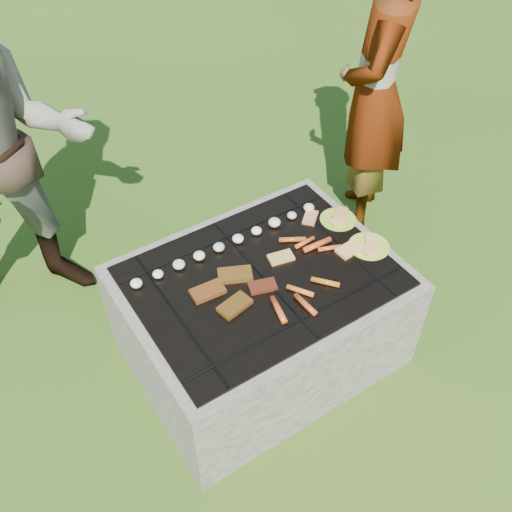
{
  "coord_description": "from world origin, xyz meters",
  "views": [
    {
      "loc": [
        -1.03,
        -1.54,
        2.59
      ],
      "look_at": [
        0.0,
        0.05,
        0.7
      ],
      "focal_mm": 40.0,
      "sensor_mm": 36.0,
      "label": 1
    }
  ],
  "objects_px": {
    "fire_pit": "(261,319)",
    "plate_far": "(338,219)",
    "bystander": "(0,160)",
    "plate_near": "(369,246)",
    "cook": "(376,94)"
  },
  "relations": [
    {
      "from": "plate_far",
      "to": "plate_near",
      "type": "xyz_separation_m",
      "value": [
        -0.0,
        -0.25,
        -0.0
      ]
    },
    {
      "from": "fire_pit",
      "to": "plate_near",
      "type": "relative_size",
      "value": 5.59
    },
    {
      "from": "plate_far",
      "to": "cook",
      "type": "xyz_separation_m",
      "value": [
        0.64,
        0.49,
        0.3
      ]
    },
    {
      "from": "fire_pit",
      "to": "plate_far",
      "type": "xyz_separation_m",
      "value": [
        0.56,
        0.12,
        0.33
      ]
    },
    {
      "from": "fire_pit",
      "to": "bystander",
      "type": "xyz_separation_m",
      "value": [
        -0.83,
        1.06,
        0.69
      ]
    },
    {
      "from": "plate_near",
      "to": "plate_far",
      "type": "bearing_deg",
      "value": 89.56
    },
    {
      "from": "plate_far",
      "to": "bystander",
      "type": "distance_m",
      "value": 1.71
    },
    {
      "from": "plate_near",
      "to": "bystander",
      "type": "relative_size",
      "value": 0.12
    },
    {
      "from": "fire_pit",
      "to": "plate_far",
      "type": "height_order",
      "value": "plate_far"
    },
    {
      "from": "fire_pit",
      "to": "bystander",
      "type": "distance_m",
      "value": 1.51
    },
    {
      "from": "plate_near",
      "to": "cook",
      "type": "xyz_separation_m",
      "value": [
        0.64,
        0.74,
        0.3
      ]
    },
    {
      "from": "plate_far",
      "to": "bystander",
      "type": "bearing_deg",
      "value": 146.07
    },
    {
      "from": "plate_near",
      "to": "bystander",
      "type": "xyz_separation_m",
      "value": [
        -1.39,
        1.18,
        0.36
      ]
    },
    {
      "from": "cook",
      "to": "bystander",
      "type": "distance_m",
      "value": 2.08
    },
    {
      "from": "plate_far",
      "to": "plate_near",
      "type": "distance_m",
      "value": 0.25
    }
  ]
}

